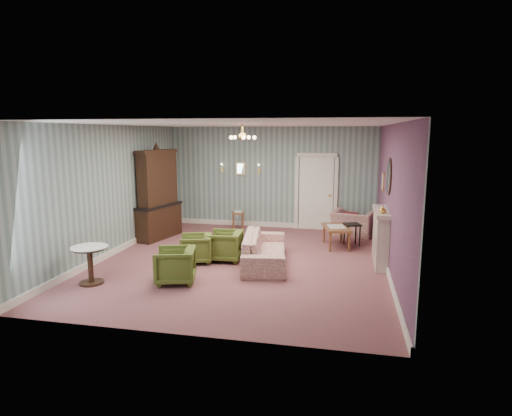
% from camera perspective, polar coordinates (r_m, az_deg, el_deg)
% --- Properties ---
extents(floor, '(7.00, 7.00, 0.00)m').
position_cam_1_polar(floor, '(9.30, -1.72, -7.07)').
color(floor, brown).
rests_on(floor, ground).
extents(ceiling, '(7.00, 7.00, 0.00)m').
position_cam_1_polar(ceiling, '(8.89, -1.82, 11.10)').
color(ceiling, white).
rests_on(ceiling, ground).
extents(wall_back, '(6.00, 0.00, 6.00)m').
position_cam_1_polar(wall_back, '(12.39, 2.03, 4.06)').
color(wall_back, slate).
rests_on(wall_back, ground).
extents(wall_front, '(6.00, 0.00, 6.00)m').
position_cam_1_polar(wall_front, '(5.70, -10.05, -3.11)').
color(wall_front, slate).
rests_on(wall_front, ground).
extents(wall_left, '(0.00, 7.00, 7.00)m').
position_cam_1_polar(wall_left, '(10.11, -18.55, 2.21)').
color(wall_left, slate).
rests_on(wall_left, ground).
extents(wall_right, '(0.00, 7.00, 7.00)m').
position_cam_1_polar(wall_right, '(8.79, 17.62, 1.16)').
color(wall_right, slate).
rests_on(wall_right, ground).
extents(wall_right_floral, '(0.00, 7.00, 7.00)m').
position_cam_1_polar(wall_right_floral, '(8.78, 17.53, 1.16)').
color(wall_right_floral, '#A3516C').
rests_on(wall_right_floral, ground).
extents(door, '(1.12, 0.12, 2.16)m').
position_cam_1_polar(door, '(12.24, 8.00, 2.15)').
color(door, white).
rests_on(door, floor).
extents(olive_chair_a, '(0.81, 0.84, 0.72)m').
position_cam_1_polar(olive_chair_a, '(8.05, -10.74, -7.30)').
color(olive_chair_a, '#4C5D20').
rests_on(olive_chair_a, floor).
extents(olive_chair_b, '(0.76, 0.79, 0.66)m').
position_cam_1_polar(olive_chair_b, '(9.23, -8.01, -5.17)').
color(olive_chair_b, '#4C5D20').
rests_on(olive_chair_b, floor).
extents(olive_chair_c, '(0.69, 0.73, 0.71)m').
position_cam_1_polar(olive_chair_c, '(9.29, -4.18, -4.83)').
color(olive_chair_c, '#4C5D20').
rests_on(olive_chair_c, floor).
extents(sofa_chintz, '(0.95, 2.25, 0.85)m').
position_cam_1_polar(sofa_chintz, '(9.00, 1.18, -4.83)').
color(sofa_chintz, '#903A42').
rests_on(sofa_chintz, floor).
extents(wingback_chair, '(1.18, 0.92, 0.91)m').
position_cam_1_polar(wingback_chair, '(11.70, 12.79, -1.46)').
color(wingback_chair, '#903A42').
rests_on(wingback_chair, floor).
extents(dresser, '(0.83, 1.54, 2.44)m').
position_cam_1_polar(dresser, '(11.36, -12.99, 2.11)').
color(dresser, black).
rests_on(dresser, floor).
extents(fireplace, '(0.30, 1.40, 1.16)m').
position_cam_1_polar(fireplace, '(9.33, 16.25, -3.73)').
color(fireplace, beige).
rests_on(fireplace, floor).
extents(mantel_vase, '(0.15, 0.15, 0.15)m').
position_cam_1_polar(mantel_vase, '(8.80, 16.51, -0.19)').
color(mantel_vase, gold).
rests_on(mantel_vase, fireplace).
extents(oval_mirror, '(0.04, 0.76, 0.84)m').
position_cam_1_polar(oval_mirror, '(9.13, 17.26, 4.03)').
color(oval_mirror, white).
rests_on(oval_mirror, wall_right).
extents(framed_print, '(0.04, 0.34, 0.42)m').
position_cam_1_polar(framed_print, '(10.49, 16.57, 3.41)').
color(framed_print, gold).
rests_on(framed_print, wall_right).
extents(coffee_table, '(0.75, 1.09, 0.51)m').
position_cam_1_polar(coffee_table, '(10.54, 10.60, -3.77)').
color(coffee_table, brown).
rests_on(coffee_table, floor).
extents(side_table_black, '(0.46, 0.46, 0.55)m').
position_cam_1_polar(side_table_black, '(10.74, 12.66, -3.47)').
color(side_table_black, black).
rests_on(side_table_black, floor).
extents(pedestal_table, '(0.77, 0.77, 0.71)m').
position_cam_1_polar(pedestal_table, '(8.42, -21.18, -7.09)').
color(pedestal_table, black).
rests_on(pedestal_table, floor).
extents(nesting_table, '(0.46, 0.52, 0.56)m').
position_cam_1_polar(nesting_table, '(12.15, -2.41, -1.64)').
color(nesting_table, brown).
rests_on(nesting_table, floor).
extents(gilt_mirror_back, '(0.28, 0.06, 0.36)m').
position_cam_1_polar(gilt_mirror_back, '(12.51, -2.08, 5.27)').
color(gilt_mirror_back, gold).
rests_on(gilt_mirror_back, wall_back).
extents(sconce_left, '(0.16, 0.12, 0.30)m').
position_cam_1_polar(sconce_left, '(12.63, -4.53, 5.29)').
color(sconce_left, gold).
rests_on(sconce_left, wall_back).
extents(sconce_right, '(0.16, 0.12, 0.30)m').
position_cam_1_polar(sconce_right, '(12.37, 0.39, 5.22)').
color(sconce_right, gold).
rests_on(sconce_right, wall_back).
extents(chandelier, '(0.56, 0.56, 0.36)m').
position_cam_1_polar(chandelier, '(8.89, -1.81, 9.36)').
color(chandelier, gold).
rests_on(chandelier, ceiling).
extents(burgundy_cushion, '(0.41, 0.28, 0.39)m').
position_cam_1_polar(burgundy_cushion, '(11.54, 12.55, -1.48)').
color(burgundy_cushion, maroon).
rests_on(burgundy_cushion, wingback_chair).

